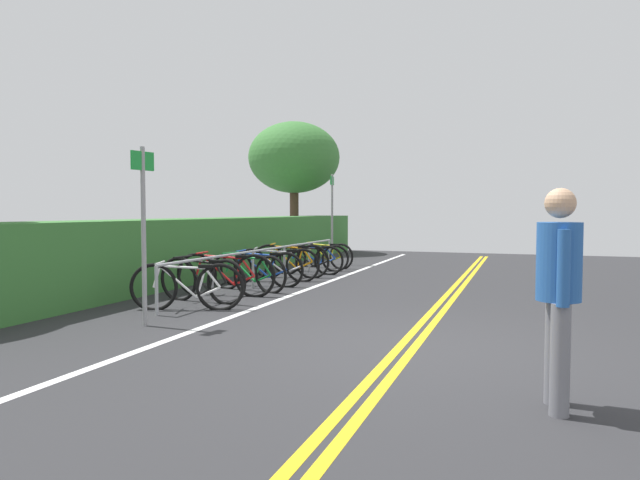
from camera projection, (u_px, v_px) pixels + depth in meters
name	position (u px, v px, depth m)	size (l,w,h in m)	color
ground_plane	(406.00, 350.00, 6.08)	(29.14, 13.44, 0.05)	#2B2B2D
centre_line_yellow_inner	(414.00, 348.00, 6.05)	(26.23, 0.10, 0.00)	gold
centre_line_yellow_outer	(399.00, 347.00, 6.11)	(26.23, 0.10, 0.00)	gold
bike_lane_stripe_white	(195.00, 330.00, 6.98)	(26.23, 0.12, 0.00)	white
bike_rack	(270.00, 256.00, 11.49)	(7.62, 0.05, 0.74)	#9EA0A5
bicycle_0	(187.00, 286.00, 8.42)	(0.67, 1.65, 0.75)	black
bicycle_1	(202.00, 280.00, 9.13)	(0.46, 1.71, 0.77)	black
bicycle_2	(225.00, 274.00, 9.85)	(0.46, 1.86, 0.79)	black
bicycle_3	(248.00, 272.00, 10.44)	(0.54, 1.75, 0.73)	black
bicycle_4	(261.00, 269.00, 11.08)	(0.46, 1.77, 0.74)	black
bicycle_5	(277.00, 265.00, 11.83)	(0.69, 1.75, 0.75)	black
bicycle_6	(291.00, 261.00, 12.53)	(0.54, 1.73, 0.79)	black
bicycle_7	(308.00, 260.00, 13.19)	(0.46, 1.71, 0.73)	black
bicycle_8	(314.00, 258.00, 13.87)	(0.63, 1.68, 0.70)	black
bicycle_9	(325.00, 255.00, 14.65)	(0.46, 1.65, 0.71)	black
pedestrian	(559.00, 283.00, 4.14)	(0.49, 0.32, 1.65)	slate
sign_post_near	(143.00, 219.00, 7.18)	(0.36, 0.10, 2.31)	gray
sign_post_far	(332.00, 211.00, 15.58)	(0.36, 0.07, 2.51)	gray
hedge_backdrop	(223.00, 245.00, 13.56)	(16.57, 1.25, 1.32)	#387533
tree_mid	(294.00, 158.00, 20.04)	(3.26, 3.26, 4.67)	#473323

